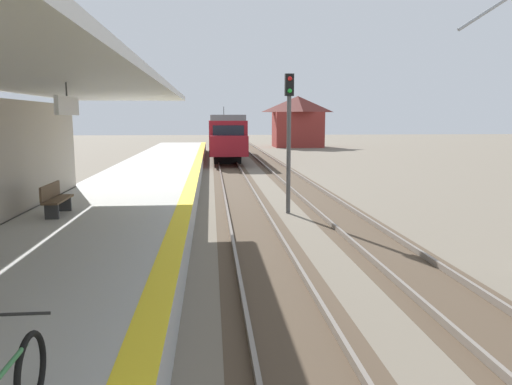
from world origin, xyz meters
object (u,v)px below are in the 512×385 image
object	(u,v)px
approaching_train	(225,134)
distant_trackside_house	(298,121)
rail_signal_post	(289,129)
platform_bench	(55,198)

from	to	relation	value
approaching_train	distant_trackside_house	world-z (taller)	distant_trackside_house
distant_trackside_house	approaching_train	bearing A→B (deg)	-120.02
approaching_train	rail_signal_post	world-z (taller)	rail_signal_post
rail_signal_post	distant_trackside_house	world-z (taller)	distant_trackside_house
approaching_train	platform_bench	size ratio (longest dim) A/B	12.25
approaching_train	distant_trackside_house	size ratio (longest dim) A/B	2.97
platform_bench	rail_signal_post	bearing A→B (deg)	30.68
approaching_train	platform_bench	distance (m)	32.17
approaching_train	rail_signal_post	size ratio (longest dim) A/B	3.77
rail_signal_post	distant_trackside_house	xyz separation A→B (m)	(8.10, 44.13, 0.14)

